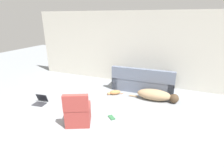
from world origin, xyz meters
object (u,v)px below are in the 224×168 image
Objects in this scene: couch at (143,82)px; book_green at (112,117)px; cat at (115,92)px; laptop_open at (41,100)px; side_chair at (78,112)px; dog at (156,95)px.

book_green is at bearing 79.75° from couch.
couch reaches higher than book_green.
laptop_open is (-1.79, -1.39, 0.01)m from cat.
laptop_open is at bearing -179.24° from book_green.
couch reaches higher than laptop_open.
side_chair reaches higher than laptop_open.
side_chair is (-0.97, -2.60, 0.01)m from couch.
cat is 1.89m from side_chair.
couch is 2.14m from book_green.
couch is 1.39× the size of dog.
cat is 2.27m from laptop_open.
cat is at bearing -121.15° from side_chair.
couch is 3.34m from laptop_open.
couch is 1.09m from cat.
dog is at bearing 59.01° from book_green.
couch reaches higher than side_chair.
laptop_open is 1.63× the size of book_green.
couch is 2.78m from side_chair.
cat is (-0.77, -0.74, -0.21)m from couch.
dog is 6.33× the size of book_green.
couch is 5.37× the size of laptop_open.
side_chair is at bearing -129.82° from dog.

